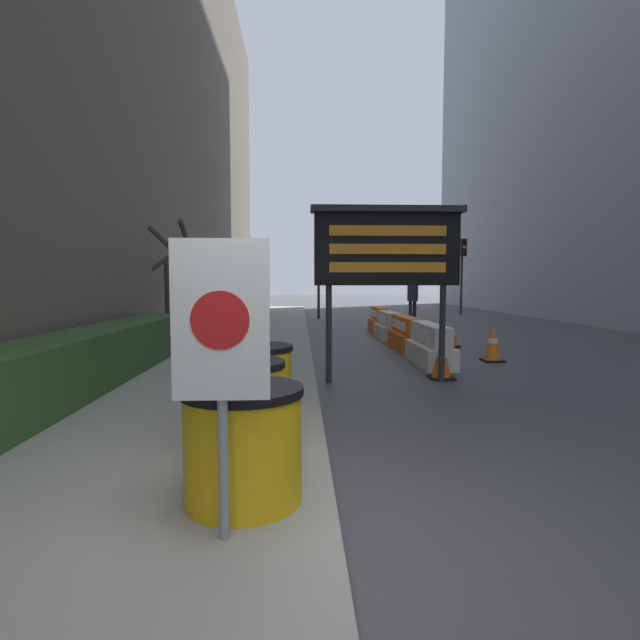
{
  "coord_description": "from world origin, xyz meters",
  "views": [
    {
      "loc": [
        -0.25,
        -2.87,
        1.64
      ],
      "look_at": [
        0.03,
        4.06,
        1.11
      ],
      "focal_mm": 28.0,
      "sensor_mm": 36.0,
      "label": 1
    }
  ],
  "objects_px": {
    "traffic_light_far_side": "(463,260)",
    "traffic_cone_mid": "(442,358)",
    "warning_sign": "(221,340)",
    "jersey_barrier_orange_near": "(379,321)",
    "message_board": "(387,249)",
    "barrel_drum_middle": "(239,404)",
    "jersey_barrier_cream": "(389,327)",
    "barrel_drum_back": "(256,380)",
    "traffic_cone_far": "(493,344)",
    "traffic_light_near_curb": "(319,246)",
    "jersey_barrier_white": "(430,347)",
    "pedestrian_worker": "(413,296)",
    "barrel_drum_foreground": "(243,444)",
    "jersey_barrier_orange_far": "(406,335)",
    "traffic_cone_near": "(453,336)"
  },
  "relations": [
    {
      "from": "traffic_light_far_side",
      "to": "traffic_cone_mid",
      "type": "bearing_deg",
      "value": -109.26
    },
    {
      "from": "warning_sign",
      "to": "jersey_barrier_orange_near",
      "type": "height_order",
      "value": "warning_sign"
    },
    {
      "from": "message_board",
      "to": "traffic_light_far_side",
      "type": "relative_size",
      "value": 0.76
    },
    {
      "from": "barrel_drum_middle",
      "to": "jersey_barrier_cream",
      "type": "relative_size",
      "value": 0.5
    },
    {
      "from": "barrel_drum_back",
      "to": "traffic_cone_mid",
      "type": "xyz_separation_m",
      "value": [
        2.89,
        2.66,
        -0.17
      ]
    },
    {
      "from": "barrel_drum_middle",
      "to": "traffic_cone_far",
      "type": "relative_size",
      "value": 1.13
    },
    {
      "from": "traffic_light_near_curb",
      "to": "message_board",
      "type": "bearing_deg",
      "value": -87.74
    },
    {
      "from": "jersey_barrier_white",
      "to": "pedestrian_worker",
      "type": "height_order",
      "value": "pedestrian_worker"
    },
    {
      "from": "warning_sign",
      "to": "traffic_cone_mid",
      "type": "relative_size",
      "value": 2.43
    },
    {
      "from": "barrel_drum_middle",
      "to": "traffic_light_near_curb",
      "type": "bearing_deg",
      "value": 85.47
    },
    {
      "from": "barrel_drum_foreground",
      "to": "jersey_barrier_white",
      "type": "relative_size",
      "value": 0.43
    },
    {
      "from": "jersey_barrier_orange_near",
      "to": "pedestrian_worker",
      "type": "relative_size",
      "value": 0.89
    },
    {
      "from": "jersey_barrier_orange_far",
      "to": "traffic_light_near_curb",
      "type": "distance_m",
      "value": 10.69
    },
    {
      "from": "traffic_cone_near",
      "to": "traffic_light_near_curb",
      "type": "xyz_separation_m",
      "value": [
        -3.01,
        9.82,
        2.94
      ]
    },
    {
      "from": "barrel_drum_middle",
      "to": "message_board",
      "type": "bearing_deg",
      "value": 61.13
    },
    {
      "from": "jersey_barrier_cream",
      "to": "traffic_cone_mid",
      "type": "distance_m",
      "value": 6.02
    },
    {
      "from": "barrel_drum_back",
      "to": "warning_sign",
      "type": "height_order",
      "value": "warning_sign"
    },
    {
      "from": "warning_sign",
      "to": "traffic_light_near_curb",
      "type": "bearing_deg",
      "value": 86.15
    },
    {
      "from": "warning_sign",
      "to": "jersey_barrier_orange_far",
      "type": "xyz_separation_m",
      "value": [
        3.04,
        9.15,
        -0.96
      ]
    },
    {
      "from": "barrel_drum_middle",
      "to": "jersey_barrier_orange_far",
      "type": "height_order",
      "value": "barrel_drum_middle"
    },
    {
      "from": "traffic_cone_near",
      "to": "jersey_barrier_cream",
      "type": "bearing_deg",
      "value": 123.4
    },
    {
      "from": "traffic_cone_mid",
      "to": "traffic_light_far_side",
      "type": "relative_size",
      "value": 0.19
    },
    {
      "from": "jersey_barrier_white",
      "to": "traffic_cone_near",
      "type": "relative_size",
      "value": 3.33
    },
    {
      "from": "barrel_drum_foreground",
      "to": "traffic_cone_near",
      "type": "xyz_separation_m",
      "value": [
        4.25,
        8.97,
        -0.24
      ]
    },
    {
      "from": "barrel_drum_foreground",
      "to": "jersey_barrier_white",
      "type": "bearing_deg",
      "value": 64.88
    },
    {
      "from": "jersey_barrier_orange_near",
      "to": "traffic_cone_near",
      "type": "bearing_deg",
      "value": -71.46
    },
    {
      "from": "jersey_barrier_orange_near",
      "to": "traffic_light_far_side",
      "type": "height_order",
      "value": "traffic_light_far_side"
    },
    {
      "from": "barrel_drum_middle",
      "to": "traffic_cone_near",
      "type": "distance_m",
      "value": 9.01
    },
    {
      "from": "barrel_drum_back",
      "to": "pedestrian_worker",
      "type": "xyz_separation_m",
      "value": [
        4.99,
        14.04,
        0.54
      ]
    },
    {
      "from": "barrel_drum_middle",
      "to": "warning_sign",
      "type": "distance_m",
      "value": 1.82
    },
    {
      "from": "jersey_barrier_white",
      "to": "jersey_barrier_cream",
      "type": "relative_size",
      "value": 1.15
    },
    {
      "from": "traffic_cone_far",
      "to": "pedestrian_worker",
      "type": "xyz_separation_m",
      "value": [
        0.51,
        9.6,
        0.7
      ]
    },
    {
      "from": "jersey_barrier_white",
      "to": "traffic_cone_far",
      "type": "relative_size",
      "value": 2.61
    },
    {
      "from": "message_board",
      "to": "jersey_barrier_white",
      "type": "height_order",
      "value": "message_board"
    },
    {
      "from": "barrel_drum_foreground",
      "to": "traffic_cone_near",
      "type": "relative_size",
      "value": 1.44
    },
    {
      "from": "warning_sign",
      "to": "jersey_barrier_orange_near",
      "type": "bearing_deg",
      "value": 77.13
    },
    {
      "from": "traffic_cone_near",
      "to": "pedestrian_worker",
      "type": "xyz_separation_m",
      "value": [
        0.63,
        7.3,
        0.78
      ]
    },
    {
      "from": "jersey_barrier_white",
      "to": "traffic_cone_mid",
      "type": "relative_size",
      "value": 2.68
    },
    {
      "from": "jersey_barrier_cream",
      "to": "barrel_drum_back",
      "type": "bearing_deg",
      "value": -109.56
    },
    {
      "from": "traffic_cone_near",
      "to": "traffic_cone_mid",
      "type": "height_order",
      "value": "traffic_cone_mid"
    },
    {
      "from": "barrel_drum_middle",
      "to": "jersey_barrier_orange_far",
      "type": "bearing_deg",
      "value": 67.33
    },
    {
      "from": "warning_sign",
      "to": "jersey_barrier_white",
      "type": "height_order",
      "value": "warning_sign"
    },
    {
      "from": "barrel_drum_middle",
      "to": "message_board",
      "type": "distance_m",
      "value": 4.38
    },
    {
      "from": "jersey_barrier_cream",
      "to": "traffic_light_far_side",
      "type": "bearing_deg",
      "value": 61.55
    },
    {
      "from": "barrel_drum_foreground",
      "to": "message_board",
      "type": "bearing_deg",
      "value": 68.91
    },
    {
      "from": "jersey_barrier_white",
      "to": "jersey_barrier_orange_near",
      "type": "bearing_deg",
      "value": 90.0
    },
    {
      "from": "barrel_drum_middle",
      "to": "jersey_barrier_orange_near",
      "type": "bearing_deg",
      "value": 74.93
    },
    {
      "from": "traffic_cone_near",
      "to": "barrel_drum_middle",
      "type": "bearing_deg",
      "value": -119.34
    },
    {
      "from": "barrel_drum_middle",
      "to": "jersey_barrier_white",
      "type": "distance_m",
      "value": 6.11
    },
    {
      "from": "traffic_cone_far",
      "to": "barrel_drum_middle",
      "type": "bearing_deg",
      "value": -129.21
    }
  ]
}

